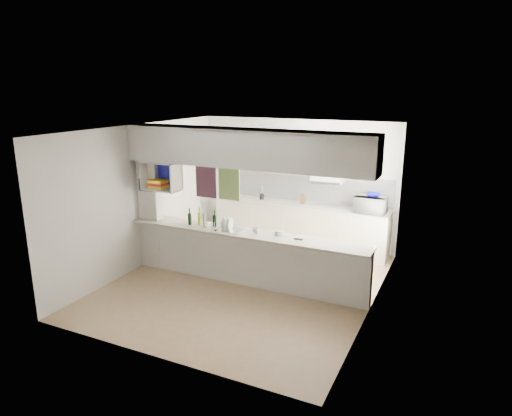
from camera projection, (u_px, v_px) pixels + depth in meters
The scene contains 16 objects.
floor at pixel (245, 284), 7.73m from camera, with size 4.80×4.80×0.00m, color #9E7C5C.
ceiling at pixel (244, 129), 7.05m from camera, with size 4.80×4.80×0.00m, color white.
wall_back at pixel (296, 182), 9.48m from camera, with size 4.20×4.20×0.00m, color silver.
wall_left at pixel (141, 197), 8.26m from camera, with size 4.80×4.80×0.00m, color silver.
wall_right at pixel (375, 226), 6.52m from camera, with size 4.80×4.80×0.00m, color silver.
servery_partition at pixel (235, 187), 7.37m from camera, with size 4.20×0.50×2.60m.
cubby_shelf at pixel (162, 178), 7.87m from camera, with size 0.65×0.35×0.50m.
kitchen_run at pixel (299, 208), 9.31m from camera, with size 3.60×0.63×2.24m.
microwave at pixel (371, 205), 8.59m from camera, with size 0.57×0.39×0.31m, color white.
bowl at pixel (374, 195), 8.52m from camera, with size 0.27×0.27×0.07m, color #0C0D88.
dish_rack at pixel (229, 225), 7.54m from camera, with size 0.46×0.36×0.23m.
cup at pixel (256, 231), 7.36m from camera, with size 0.11×0.11×0.09m, color white.
wine_bottles at pixel (202, 219), 7.80m from camera, with size 0.51×0.14×0.32m.
plastic_tubs at pixel (280, 233), 7.31m from camera, with size 0.50×0.18×0.08m.
utensil_jar at pixel (262, 196), 9.63m from camera, with size 0.09×0.09×0.13m, color black.
knife_block at pixel (303, 199), 9.27m from camera, with size 0.10×0.08×0.19m, color brown.
Camera 1 is at (3.21, -6.37, 3.24)m, focal length 32.00 mm.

